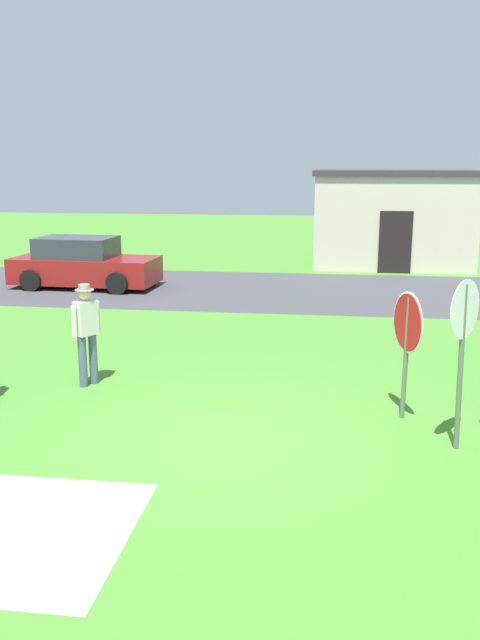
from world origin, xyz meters
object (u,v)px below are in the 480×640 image
stop_sign_leaning_left (407,334)px  person_in_teal (86,329)px  stop_sign_rear_left (463,334)px  parked_car_on_street (84,265)px

stop_sign_leaning_left → person_in_teal: (-5.14, 0.84, -0.30)m
stop_sign_leaning_left → stop_sign_rear_left: 1.20m
parked_car_on_street → person_in_teal: bearing=-69.2°
stop_sign_leaning_left → stop_sign_rear_left: bearing=-60.3°
stop_sign_rear_left → person_in_teal: 6.04m
stop_sign_rear_left → person_in_teal: bearing=162.1°
parked_car_on_street → person_in_teal: size_ratio=2.53×
stop_sign_leaning_left → person_in_teal: 5.22m
parked_car_on_street → stop_sign_rear_left: size_ratio=1.93×
parked_car_on_street → stop_sign_leaning_left: stop_sign_leaning_left is taller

